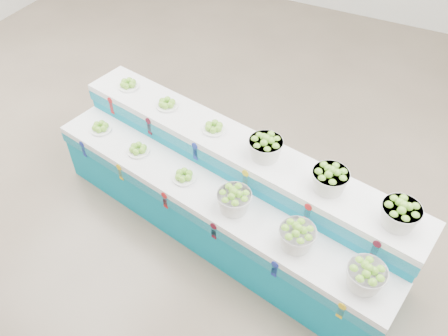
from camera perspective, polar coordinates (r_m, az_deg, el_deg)
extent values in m
plane|color=#6D5D4B|center=(5.51, -4.17, -1.23)|extent=(10.00, 10.00, 0.00)
cylinder|color=white|center=(5.17, -15.07, 4.95)|extent=(0.27, 0.27, 0.09)
cylinder|color=white|center=(4.81, -10.60, 2.36)|extent=(0.27, 0.27, 0.09)
cylinder|color=white|center=(4.47, -4.99, -0.93)|extent=(0.27, 0.27, 0.09)
cylinder|color=white|center=(5.21, -11.80, 10.19)|extent=(0.27, 0.27, 0.09)
cylinder|color=white|center=(4.86, -7.10, 7.98)|extent=(0.27, 0.27, 0.09)
cylinder|color=white|center=(4.52, -1.26, 5.13)|extent=(0.27, 0.27, 0.09)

